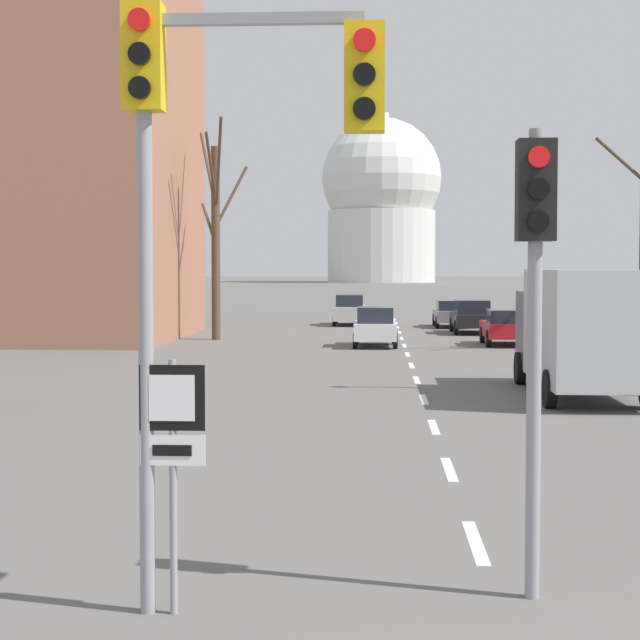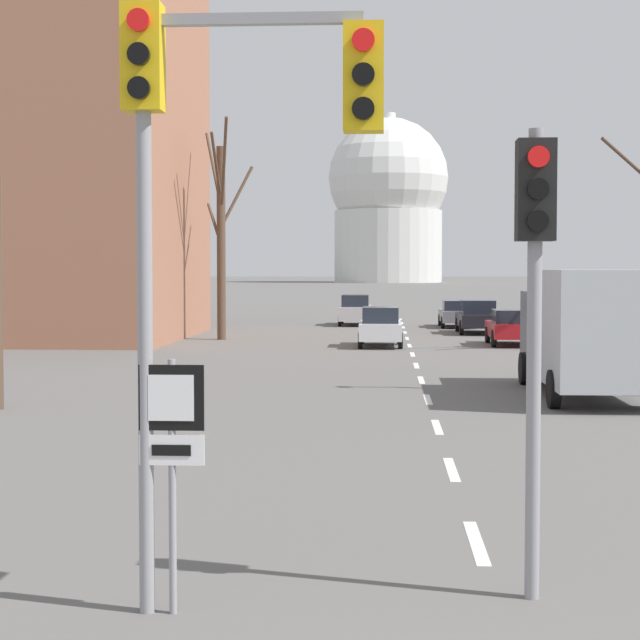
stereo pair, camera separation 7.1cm
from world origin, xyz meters
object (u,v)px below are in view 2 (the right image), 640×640
Objects in this scene: traffic_signal_centre_tall at (535,271)px; sedan_mid_centre at (512,327)px; traffic_signal_near_left at (217,144)px; sedan_far_right at (380,327)px; route_sign_post at (172,442)px; sedan_far_left at (356,310)px; delivery_truck at (585,328)px; sedan_near_left at (477,316)px; sedan_near_right at (457,313)px.

traffic_signal_centre_tall reaches higher than sedan_mid_centre.
traffic_signal_near_left reaches higher than sedan_far_right.
route_sign_post reaches higher than sedan_mid_centre.
route_sign_post is 49.93m from sedan_far_left.
delivery_truck is (6.89, 17.00, 0.11)m from route_sign_post.
delivery_truck is (3.53, 16.34, -1.45)m from traffic_signal_centre_tall.
sedan_mid_centre is (3.89, 34.09, -2.38)m from traffic_signal_centre_tall.
sedan_near_left is 10.11m from sedan_far_right.
traffic_signal_near_left is 50.01m from sedan_far_left.
sedan_near_left is at bearing 85.72° from traffic_signal_centre_tall.
traffic_signal_near_left reaches higher than sedan_far_left.
traffic_signal_centre_tall is 0.62× the size of delivery_truck.
sedan_near_left is 5.55m from sedan_near_right.
traffic_signal_centre_tall is at bearing -94.28° from sedan_near_left.
traffic_signal_centre_tall is 0.98× the size of sedan_near_left.
sedan_far_right is at bearing -117.62° from sedan_near_left.
sedan_near_left is 7.97m from sedan_mid_centre.
traffic_signal_near_left is 33.90m from sedan_far_right.
route_sign_post is (-3.36, -0.66, -1.56)m from traffic_signal_centre_tall.
sedan_far_right is at bearing 86.91° from route_sign_post.
sedan_mid_centre is 0.91× the size of sedan_far_left.
traffic_signal_near_left is at bearing -96.47° from sedan_near_right.
sedan_far_left is 1.12× the size of sedan_far_right.
sedan_near_right is at bearing -17.39° from sedan_far_left.
sedan_far_right is at bearing 106.87° from delivery_truck.
sedan_near_right is 1.00× the size of sedan_far_left.
sedan_mid_centre is 1.01× the size of sedan_far_right.
delivery_truck is (0.38, -25.68, 0.87)m from sedan_near_left.
traffic_signal_centre_tall reaches higher than delivery_truck.
sedan_near_right is (2.52, 47.54, -2.40)m from traffic_signal_centre_tall.
traffic_signal_near_left is 43.23m from sedan_near_left.
traffic_signal_near_left reaches higher than sedan_mid_centre.
sedan_near_left is (3.15, 42.02, -2.31)m from traffic_signal_centre_tall.
sedan_near_right is at bearing 91.85° from delivery_truck.
route_sign_post reaches higher than sedan_near_right.
traffic_signal_near_left is at bearing -92.37° from sedan_far_right.
sedan_near_left is 25.70m from delivery_truck.
sedan_near_right is 0.63× the size of delivery_truck.
sedan_far_right is at bearing -105.68° from sedan_near_right.
sedan_far_left is at bearing 130.21° from sedan_near_left.
sedan_near_right is at bearing 86.96° from traffic_signal_centre_tall.
sedan_far_right is 17.50m from delivery_truck.
traffic_signal_near_left is 35.56m from sedan_mid_centre.
sedan_far_left is 0.63× the size of delivery_truck.
traffic_signal_near_left reaches higher than sedan_near_right.
delivery_truck is (5.07, -16.72, 0.89)m from sedan_far_right.
route_sign_post is at bearing -93.09° from sedan_far_right.
sedan_far_right is (1.43, -16.20, -0.03)m from sedan_far_left.
sedan_mid_centre is (6.82, 34.72, -3.52)m from traffic_signal_near_left.
traffic_signal_centre_tall reaches higher than sedan_near_right.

